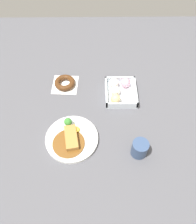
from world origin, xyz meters
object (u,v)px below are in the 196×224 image
object	(u,v)px
chocolate_ring_donut	(65,83)
coffee_mug	(140,148)
curry_plate	(72,138)
donut_box	(119,91)

from	to	relation	value
chocolate_ring_donut	coffee_mug	size ratio (longest dim) A/B	1.74
curry_plate	coffee_mug	distance (m)	0.30
donut_box	coffee_mug	bearing A→B (deg)	11.16
donut_box	chocolate_ring_donut	world-z (taller)	donut_box
curry_plate	coffee_mug	size ratio (longest dim) A/B	2.96
chocolate_ring_donut	coffee_mug	xyz separation A→B (m)	(0.39, 0.34, 0.02)
donut_box	chocolate_ring_donut	xyz separation A→B (m)	(-0.07, -0.28, -0.01)
curry_plate	chocolate_ring_donut	xyz separation A→B (m)	(-0.33, -0.05, 0.00)
curry_plate	donut_box	size ratio (longest dim) A/B	1.32
chocolate_ring_donut	coffee_mug	bearing A→B (deg)	41.15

